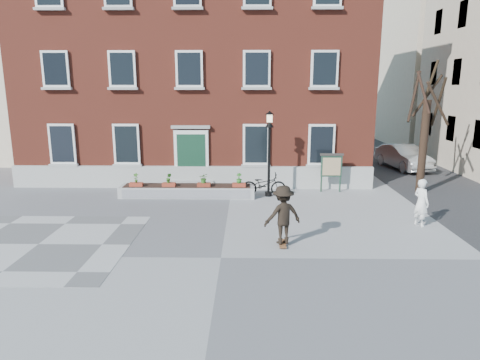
{
  "coord_description": "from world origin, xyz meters",
  "views": [
    {
      "loc": [
        0.79,
        -11.97,
        5.07
      ],
      "look_at": [
        0.5,
        4.0,
        1.5
      ],
      "focal_mm": 32.0,
      "sensor_mm": 36.0,
      "label": 1
    }
  ],
  "objects_px": {
    "bystander": "(421,203)",
    "lamp_post": "(269,142)",
    "notice_board": "(331,166)",
    "bicycle": "(264,184)",
    "parked_car": "(403,157)",
    "skateboarder": "(283,215)"
  },
  "relations": [
    {
      "from": "bystander",
      "to": "lamp_post",
      "type": "xyz_separation_m",
      "value": [
        -5.35,
        4.19,
        1.66
      ]
    },
    {
      "from": "bicycle",
      "to": "lamp_post",
      "type": "height_order",
      "value": "lamp_post"
    },
    {
      "from": "notice_board",
      "to": "parked_car",
      "type": "bearing_deg",
      "value": 46.77
    },
    {
      "from": "notice_board",
      "to": "skateboarder",
      "type": "xyz_separation_m",
      "value": [
        -2.89,
        -7.13,
        -0.24
      ]
    },
    {
      "from": "bicycle",
      "to": "skateboarder",
      "type": "height_order",
      "value": "skateboarder"
    },
    {
      "from": "parked_car",
      "to": "bystander",
      "type": "relative_size",
      "value": 2.57
    },
    {
      "from": "bystander",
      "to": "notice_board",
      "type": "bearing_deg",
      "value": -0.7
    },
    {
      "from": "bicycle",
      "to": "parked_car",
      "type": "xyz_separation_m",
      "value": [
        8.79,
        6.71,
        0.2
      ]
    },
    {
      "from": "parked_car",
      "to": "notice_board",
      "type": "xyz_separation_m",
      "value": [
        -5.53,
        -5.88,
        0.52
      ]
    },
    {
      "from": "bicycle",
      "to": "parked_car",
      "type": "distance_m",
      "value": 11.06
    },
    {
      "from": "parked_car",
      "to": "bystander",
      "type": "height_order",
      "value": "bystander"
    },
    {
      "from": "bicycle",
      "to": "notice_board",
      "type": "bearing_deg",
      "value": -77.1
    },
    {
      "from": "lamp_post",
      "to": "notice_board",
      "type": "relative_size",
      "value": 2.1
    },
    {
      "from": "bicycle",
      "to": "notice_board",
      "type": "distance_m",
      "value": 3.44
    },
    {
      "from": "parked_car",
      "to": "notice_board",
      "type": "relative_size",
      "value": 2.41
    },
    {
      "from": "lamp_post",
      "to": "skateboarder",
      "type": "distance_m",
      "value": 6.44
    },
    {
      "from": "notice_board",
      "to": "lamp_post",
      "type": "bearing_deg",
      "value": -163.96
    },
    {
      "from": "bicycle",
      "to": "skateboarder",
      "type": "relative_size",
      "value": 1.04
    },
    {
      "from": "parked_car",
      "to": "notice_board",
      "type": "bearing_deg",
      "value": -144.45
    },
    {
      "from": "bicycle",
      "to": "lamp_post",
      "type": "bearing_deg",
      "value": -103.11
    },
    {
      "from": "parked_car",
      "to": "skateboarder",
      "type": "relative_size",
      "value": 2.28
    },
    {
      "from": "bicycle",
      "to": "parked_car",
      "type": "height_order",
      "value": "parked_car"
    }
  ]
}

